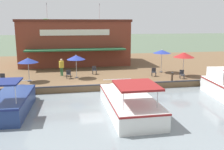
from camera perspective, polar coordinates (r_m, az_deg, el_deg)
ground_plane at (r=22.09m, az=-4.26°, el=-4.01°), size 220.00×220.00×0.00m
quay_deck at (r=32.71m, az=-6.43°, el=1.72°), size 22.00×56.00×0.60m
quay_edge_fender at (r=22.02m, az=-4.32°, el=-2.31°), size 0.20×50.40×0.10m
waterfront_restaurant at (r=34.49m, az=-8.56°, el=7.57°), size 9.54×14.05×7.97m
patio_umbrella_back_row at (r=26.61m, az=16.13°, el=4.45°), size 2.13×2.13×2.51m
patio_umbrella_near_quay_edge at (r=24.93m, az=-8.22°, el=4.00°), size 1.83×1.83×2.33m
patio_umbrella_mid_patio_right at (r=28.07m, az=11.33°, el=5.26°), size 1.96×1.96×2.54m
patio_umbrella_by_entrance at (r=24.45m, az=-18.66°, el=3.20°), size 1.85×1.85×2.28m
cafe_chair_mid_patio at (r=25.04m, az=-9.89°, el=0.28°), size 0.46×0.46×0.85m
cafe_chair_under_first_umbrella at (r=26.86m, az=-4.05°, el=1.22°), size 0.46×0.46×0.85m
cafe_chair_back_row_seat at (r=25.64m, az=15.72°, el=0.28°), size 0.51×0.51×0.85m
cafe_chair_beside_entrance at (r=25.08m, az=-23.83°, el=-0.55°), size 0.51×0.51×0.85m
cafe_chair_facing_river at (r=26.12m, az=9.54°, el=0.77°), size 0.53×0.53×0.85m
person_near_entrance at (r=26.33m, az=-11.47°, el=2.24°), size 0.51×0.51×1.79m
motorboat_mid_row at (r=18.74m, az=-21.45°, el=-5.37°), size 6.77×2.48×2.50m
motorboat_distant_upstream at (r=17.60m, az=3.28°, el=-5.70°), size 8.38×2.95×2.38m
mooring_post at (r=24.12m, az=13.57°, el=-0.40°), size 0.22×0.22×0.87m
swan at (r=15.71m, az=3.49°, el=-9.86°), size 0.48×0.62×0.69m
tree_upstream_bank at (r=38.42m, az=-14.96°, el=9.67°), size 3.51×3.34×6.00m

